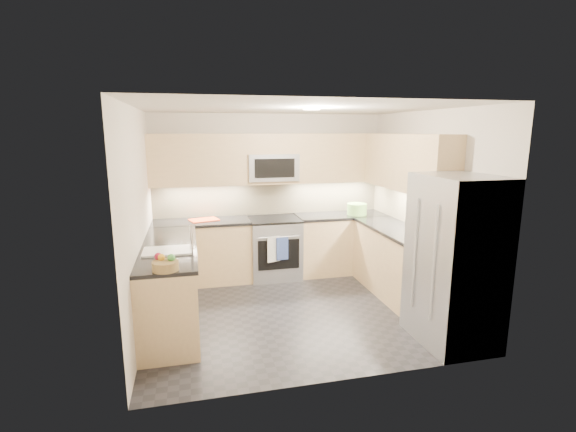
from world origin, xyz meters
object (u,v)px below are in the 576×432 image
object	(u,v)px
refrigerator	(455,261)
cutting_board	(204,220)
utensil_bowl	(357,209)
gas_range	(274,248)
fruit_basket	(166,266)
microwave	(272,167)

from	to	relation	value
refrigerator	cutting_board	bearing A→B (deg)	135.11
utensil_bowl	cutting_board	xyz separation A→B (m)	(-2.37, 0.13, -0.08)
gas_range	refrigerator	size ratio (longest dim) A/B	0.51
utensil_bowl	gas_range	bearing A→B (deg)	177.19
cutting_board	fruit_basket	size ratio (longest dim) A/B	1.64
gas_range	refrigerator	xyz separation A→B (m)	(1.45, -2.43, 0.45)
microwave	cutting_board	distance (m)	1.29
gas_range	utensil_bowl	size ratio (longest dim) A/B	2.95
microwave	utensil_bowl	bearing A→B (deg)	-8.17
microwave	refrigerator	distance (m)	3.04
utensil_bowl	cutting_board	bearing A→B (deg)	176.89
cutting_board	microwave	bearing A→B (deg)	3.33
refrigerator	utensil_bowl	distance (m)	2.37
microwave	fruit_basket	bearing A→B (deg)	-122.90
gas_range	cutting_board	bearing A→B (deg)	176.51
gas_range	utensil_bowl	bearing A→B (deg)	-2.81
refrigerator	cutting_board	xyz separation A→B (m)	(-2.50, 2.49, 0.05)
fruit_basket	cutting_board	bearing A→B (deg)	78.94
microwave	refrigerator	world-z (taller)	microwave
gas_range	utensil_bowl	world-z (taller)	utensil_bowl
utensil_bowl	fruit_basket	xyz separation A→B (m)	(-2.81, -2.11, -0.04)
refrigerator	fruit_basket	bearing A→B (deg)	175.06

